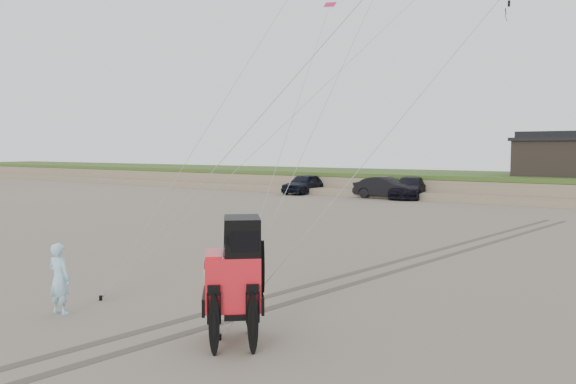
% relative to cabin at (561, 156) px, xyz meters
% --- Properties ---
extents(ground, '(160.00, 160.00, 0.00)m').
position_rel_cabin_xyz_m(ground, '(-2.00, -37.00, -3.24)').
color(ground, '#6B6054').
rests_on(ground, ground).
extents(dune_ridge, '(160.00, 14.25, 1.73)m').
position_rel_cabin_xyz_m(dune_ridge, '(-2.00, 0.50, -2.42)').
color(dune_ridge, '#7A6B54').
rests_on(dune_ridge, ground).
extents(cabin, '(6.40, 5.40, 3.35)m').
position_rel_cabin_xyz_m(cabin, '(0.00, 0.00, 0.00)').
color(cabin, black).
rests_on(cabin, dune_ridge).
extents(truck_a, '(2.12, 4.93, 1.66)m').
position_rel_cabin_xyz_m(truck_a, '(-18.50, -6.67, -2.41)').
color(truck_a, black).
rests_on(truck_a, ground).
extents(truck_b, '(5.08, 2.05, 1.64)m').
position_rel_cabin_xyz_m(truck_b, '(-10.78, -7.13, -2.42)').
color(truck_b, black).
rests_on(truck_b, ground).
extents(truck_c, '(3.14, 5.89, 1.63)m').
position_rel_cabin_xyz_m(truck_c, '(-9.45, -5.82, -2.42)').
color(truck_c, black).
rests_on(truck_c, ground).
extents(jeep, '(5.42, 5.13, 1.95)m').
position_rel_cabin_xyz_m(jeep, '(0.27, -37.95, -2.26)').
color(jeep, red).
rests_on(jeep, ground).
extents(man, '(0.64, 0.47, 1.62)m').
position_rel_cabin_xyz_m(man, '(-4.17, -38.72, -2.43)').
color(man, '#94CBE5').
rests_on(man, ground).
extents(stake_main, '(0.08, 0.08, 0.12)m').
position_rel_cabin_xyz_m(stake_main, '(-4.40, -37.47, -3.18)').
color(stake_main, black).
rests_on(stake_main, ground).
extents(stake_aux, '(0.08, 0.08, 0.12)m').
position_rel_cabin_xyz_m(stake_aux, '(-0.06, -37.98, -3.18)').
color(stake_aux, black).
rests_on(stake_aux, ground).
extents(tire_tracks, '(5.22, 29.74, 0.01)m').
position_rel_cabin_xyz_m(tire_tracks, '(0.00, -29.00, -3.23)').
color(tire_tracks, '#4C443D').
rests_on(tire_tracks, ground).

